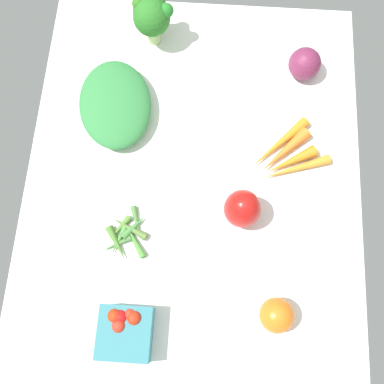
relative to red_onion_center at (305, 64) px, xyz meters
The scene contains 9 objects.
tablecloth 41.56cm from the red_onion_center, 36.87° to the right, with size 104.00×76.00×2.00cm, color white.
red_onion_center is the anchor object (origin of this frame).
broccoli_head 37.90cm from the red_onion_center, 101.51° to the right, with size 9.40×9.98×12.87cm.
leafy_greens_clump 45.92cm from the red_onion_center, 73.52° to the right, with size 23.02×16.75×5.83cm, color #348542.
heirloom_tomato_orange 58.48cm from the red_onion_center, ahead, with size 7.09×7.09×7.09cm, color orange.
berry_basket 72.70cm from the red_onion_center, 29.83° to the right, with size 10.55×10.55×7.02cm.
bell_pepper_red 39.51cm from the red_onion_center, 20.56° to the right, with size 7.85×7.85×10.28cm, color red.
carrot_bunch 23.12cm from the red_onion_center, ahead, with size 16.72×19.09×2.97cm.
okra_pile 57.85cm from the red_onion_center, 41.79° to the right, with size 12.85×10.20×1.89cm.
Camera 1 is at (27.82, 1.79, 95.85)cm, focal length 40.66 mm.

